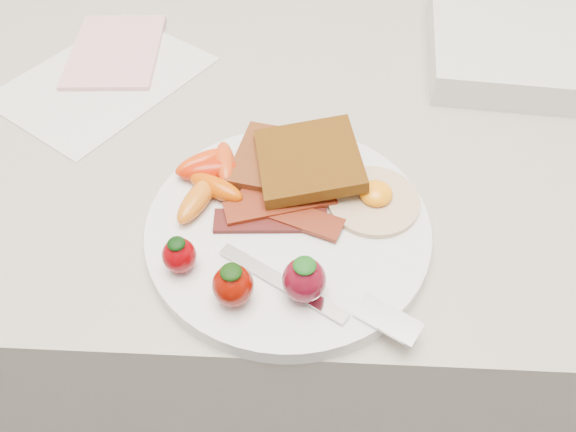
{
  "coord_description": "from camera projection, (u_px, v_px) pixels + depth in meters",
  "views": [
    {
      "loc": [
        0.03,
        1.2,
        1.33
      ],
      "look_at": [
        0.02,
        1.53,
        0.93
      ],
      "focal_mm": 35.0,
      "sensor_mm": 36.0,
      "label": 1
    }
  ],
  "objects": [
    {
      "name": "bacon_strips",
      "position": [
        280.0,
        213.0,
        0.53
      ],
      "size": [
        0.13,
        0.07,
        0.01
      ],
      "color": "black",
      "rests_on": "plate"
    },
    {
      "name": "notepad",
      "position": [
        115.0,
        51.0,
        0.73
      ],
      "size": [
        0.12,
        0.17,
        0.01
      ],
      "primitive_type": "cube",
      "rotation": [
        0.0,
        0.0,
        0.06
      ],
      "color": "#DCA2A4",
      "rests_on": "paper_sheet"
    },
    {
      "name": "fried_egg",
      "position": [
        374.0,
        199.0,
        0.54
      ],
      "size": [
        0.11,
        0.11,
        0.02
      ],
      "color": "#F1E8CB",
      "rests_on": "plate"
    },
    {
      "name": "toast_upper",
      "position": [
        309.0,
        160.0,
        0.56
      ],
      "size": [
        0.12,
        0.12,
        0.02
      ],
      "primitive_type": "cube",
      "rotation": [
        0.0,
        -0.1,
        0.18
      ],
      "color": "#2F1A03",
      "rests_on": "toast_lower"
    },
    {
      "name": "counter",
      "position": [
        283.0,
        315.0,
        1.0
      ],
      "size": [
        2.0,
        0.6,
        0.9
      ],
      "primitive_type": "cube",
      "color": "gray",
      "rests_on": "ground"
    },
    {
      "name": "baby_carrots",
      "position": [
        209.0,
        177.0,
        0.56
      ],
      "size": [
        0.08,
        0.12,
        0.02
      ],
      "color": "#BA1E02",
      "rests_on": "plate"
    },
    {
      "name": "fork",
      "position": [
        329.0,
        299.0,
        0.47
      ],
      "size": [
        0.18,
        0.1,
        0.0
      ],
      "color": "silver",
      "rests_on": "plate"
    },
    {
      "name": "toast_lower",
      "position": [
        280.0,
        162.0,
        0.57
      ],
      "size": [
        0.11,
        0.11,
        0.01
      ],
      "primitive_type": "cube",
      "rotation": [
        0.0,
        0.0,
        -0.2
      ],
      "color": "#4C240C",
      "rests_on": "plate"
    },
    {
      "name": "appliance",
      "position": [
        541.0,
        48.0,
        0.71
      ],
      "size": [
        0.3,
        0.25,
        0.04
      ],
      "primitive_type": "cube",
      "rotation": [
        0.0,
        0.0,
        -0.09
      ],
      "color": "silver",
      "rests_on": "counter"
    },
    {
      "name": "plate",
      "position": [
        288.0,
        229.0,
        0.54
      ],
      "size": [
        0.27,
        0.27,
        0.02
      ],
      "primitive_type": "cylinder",
      "color": "white",
      "rests_on": "counter"
    },
    {
      "name": "paper_sheet",
      "position": [
        104.0,
        79.0,
        0.7
      ],
      "size": [
        0.28,
        0.3,
        0.0
      ],
      "primitive_type": "cube",
      "rotation": [
        0.0,
        0.0,
        -0.59
      ],
      "color": "silver",
      "rests_on": "counter"
    },
    {
      "name": "strawberries",
      "position": [
        250.0,
        276.0,
        0.47
      ],
      "size": [
        0.14,
        0.06,
        0.05
      ],
      "color": "#710005",
      "rests_on": "plate"
    }
  ]
}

